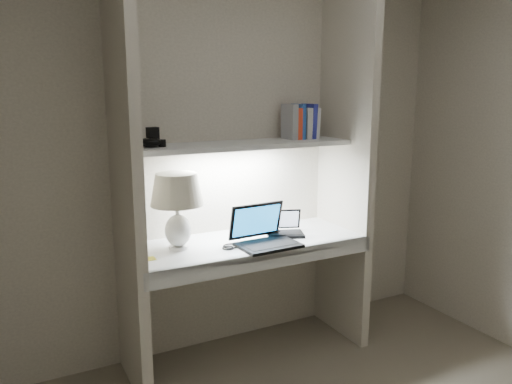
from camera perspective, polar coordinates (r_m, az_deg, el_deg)
back_wall at (r=3.24m, az=-3.13°, el=3.92°), size 3.20×0.01×2.50m
alcove_panel_left at (r=2.75m, az=-14.71°, el=2.20°), size 0.06×0.55×2.50m
alcove_panel_right at (r=3.38m, az=10.23°, el=4.07°), size 0.06×0.55×2.50m
desk at (r=3.10m, az=-0.92°, el=-5.87°), size 1.40×0.55×0.04m
desk_apron at (r=2.89m, az=1.41°, el=-7.80°), size 1.46×0.03×0.10m
shelf at (r=3.06m, az=-1.75°, el=5.39°), size 1.40×0.36×0.03m
strip_light at (r=3.07m, az=-1.75°, el=4.98°), size 0.60×0.04×0.02m
table_lamp at (r=2.88m, az=-9.02°, el=-0.74°), size 0.31×0.31×0.45m
laptop_main at (r=3.00m, az=0.90°, el=-5.00°), size 0.37×0.32×0.24m
laptop_netbook at (r=3.22m, az=3.25°, el=-4.20°), size 0.29×0.27×0.15m
speaker at (r=3.37m, az=1.01°, el=-2.74°), size 0.11×0.08×0.15m
mouse at (r=3.21m, az=2.15°, el=-4.60°), size 0.11×0.09×0.03m
cable_coil at (r=2.97m, az=-2.94°, el=-6.19°), size 0.12×0.12×0.01m
sticky_note at (r=2.82m, az=-12.12°, el=-7.47°), size 0.07×0.07×0.00m
book_row at (r=3.32m, az=5.10°, el=7.94°), size 0.22×0.15×0.23m
shelf_box at (r=2.92m, az=-11.71°, el=6.21°), size 0.07×0.06×0.11m
shelf_gadget at (r=2.85m, az=-12.00°, el=5.57°), size 0.15×0.13×0.06m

